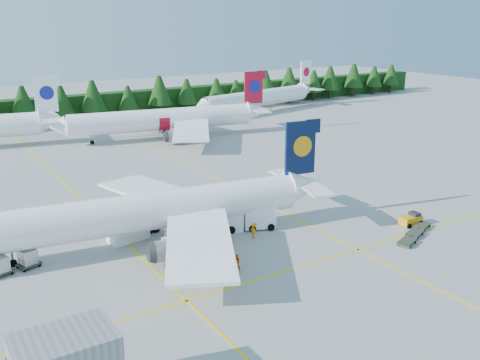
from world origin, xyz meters
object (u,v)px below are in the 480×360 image
airliner_navy (137,214)px  airliner_red (159,120)px  airstairs (127,232)px  service_truck (250,217)px  baggage_tug (411,219)px

airliner_navy → airliner_red: bearing=71.7°
airstairs → service_truck: bearing=-28.4°
service_truck → baggage_tug: service_truck is taller
airliner_navy → airstairs: (-0.52, 2.28, -2.75)m
airliner_navy → service_truck: airliner_navy is taller
airliner_red → service_truck: 50.50m
airliner_navy → service_truck: 12.97m
airliner_navy → baggage_tug: airliner_navy is taller
baggage_tug → airstairs: bearing=158.3°
airliner_red → baggage_tug: 58.80m
service_truck → baggage_tug: size_ratio=2.30×
airliner_navy → airliner_red: 52.36m
service_truck → airstairs: bearing=-178.0°
airliner_navy → airstairs: 3.61m
baggage_tug → airliner_navy: bearing=161.7°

